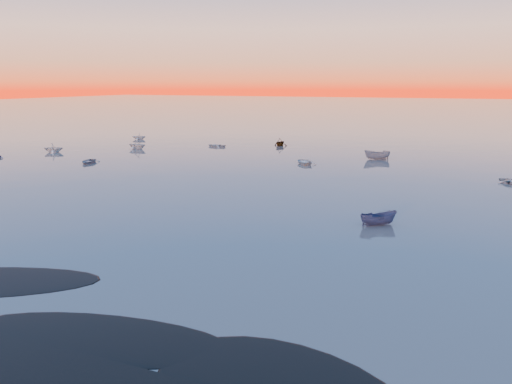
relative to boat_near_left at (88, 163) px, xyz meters
The scene contains 5 objects.
ground 68.42m from the boat_near_left, 59.06° to the left, with size 600.00×600.00×0.00m, color #645A53.
mud_lobes 55.03m from the boat_near_left, 50.26° to the right, with size 140.00×6.00×0.07m, color black, non-canonical shape.
moored_fleet 37.07m from the boat_near_left, 18.37° to the left, with size 124.00×58.00×1.20m, color white, non-canonical shape.
boat_near_left is the anchor object (origin of this frame).
boat_near_center 50.42m from the boat_near_left, 20.09° to the right, with size 3.48×1.47×1.20m, color navy.
Camera 1 is at (18.72, -19.17, 12.31)m, focal length 35.00 mm.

